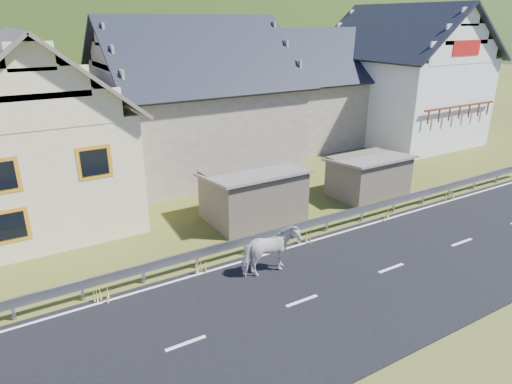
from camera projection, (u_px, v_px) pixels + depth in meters
ground at (391, 269)px, 16.55m from camera, size 160.00×160.00×0.00m
road at (391, 269)px, 16.54m from camera, size 60.00×7.00×0.04m
lane_markings at (391, 268)px, 16.53m from camera, size 60.00×6.60×0.01m
guardrail at (327, 219)px, 19.30m from camera, size 28.10×0.09×0.75m
shed_left at (253, 196)px, 20.42m from camera, size 4.30×3.30×2.40m
shed_right at (368, 177)px, 23.16m from camera, size 3.80×2.90×2.20m
house_cream at (30, 121)px, 19.84m from camera, size 7.80×9.80×8.30m
house_stone_a at (193, 90)px, 26.46m from camera, size 10.80×9.80×8.90m
house_stone_b at (310, 82)px, 33.00m from camera, size 9.80×8.80×8.10m
house_white at (402, 69)px, 33.17m from camera, size 8.80×10.80×9.70m
mountain at (34, 100)px, 170.52m from camera, size 440.00×280.00×260.00m
horse at (271, 251)px, 15.91m from camera, size 1.00×2.09×1.75m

